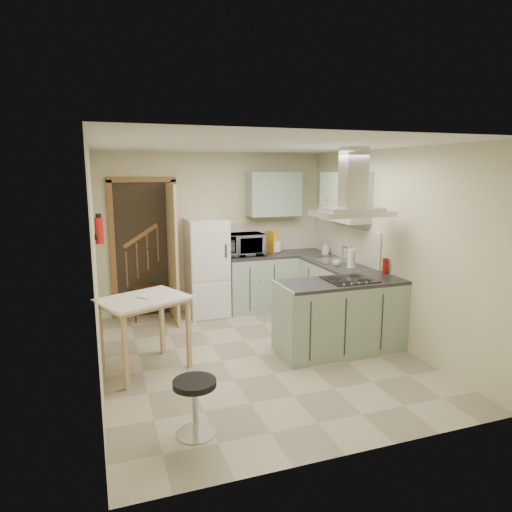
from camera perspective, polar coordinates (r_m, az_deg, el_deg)
name	(u,v)px	position (r m, az deg, el deg)	size (l,w,h in m)	color
floor	(258,355)	(5.70, 0.25, -12.33)	(4.20, 4.20, 0.00)	tan
ceiling	(258,145)	(5.25, 0.28, 13.65)	(4.20, 4.20, 0.00)	silver
back_wall	(214,232)	(7.32, -5.24, 2.97)	(3.60, 3.60, 0.00)	beige
left_wall	(96,265)	(5.04, -19.41, -1.13)	(4.20, 4.20, 0.00)	beige
right_wall	(389,247)	(6.17, 16.24, 1.13)	(4.20, 4.20, 0.00)	beige
doorway	(145,249)	(7.14, -13.75, 0.89)	(1.10, 0.12, 2.10)	brown
fridge	(207,267)	(7.08, -6.15, -1.43)	(0.60, 0.60, 1.50)	white
counter_back	(259,282)	(7.38, 0.42, -3.25)	(1.08, 0.60, 0.90)	#9EB2A0
counter_right	(325,287)	(7.11, 8.67, -3.91)	(0.60, 1.95, 0.90)	#9EB2A0
splashback	(271,236)	(7.61, 1.82, 2.55)	(1.68, 0.02, 0.50)	beige
wall_cabinet_back	(274,194)	(7.39, 2.24, 7.75)	(0.85, 0.35, 0.70)	#9EB2A0
wall_cabinet_right	(345,197)	(6.72, 11.06, 7.27)	(0.35, 0.90, 0.70)	#9EB2A0
peninsula	(341,316)	(5.79, 10.55, -7.37)	(1.55, 0.65, 0.90)	#9EB2A0
hob	(349,280)	(5.72, 11.57, -2.90)	(0.58, 0.50, 0.01)	black
extractor_hood	(352,213)	(5.59, 11.89, 5.24)	(0.90, 0.55, 0.10)	silver
sink	(332,261)	(6.86, 9.46, -0.58)	(0.45, 0.40, 0.01)	silver
fire_extinguisher	(99,231)	(5.89, -19.00, 3.00)	(0.10, 0.10, 0.32)	#B2140F
drop_leaf_table	(145,334)	(5.31, -13.69, -9.50)	(0.90, 0.68, 0.85)	tan
bentwood_chair	(146,287)	(7.10, -13.58, -3.80)	(0.43, 0.43, 0.98)	#452817
stool	(195,407)	(4.11, -7.62, -18.22)	(0.37, 0.37, 0.50)	black
microwave	(244,244)	(7.20, -1.55, 1.45)	(0.62, 0.42, 0.34)	black
kettle	(277,247)	(7.43, 2.60, 1.19)	(0.14, 0.14, 0.21)	white
cereal_box	(272,242)	(7.47, 1.96, 1.79)	(0.09, 0.23, 0.34)	gold
soap_bottle	(325,248)	(7.35, 8.64, 0.96)	(0.09, 0.09, 0.20)	silver
paper_towel	(351,258)	(6.40, 11.85, -0.30)	(0.11, 0.11, 0.27)	silver
cup	(337,263)	(6.50, 10.03, -0.88)	(0.11, 0.11, 0.09)	white
red_bottle	(385,266)	(6.17, 15.85, -1.20)	(0.07, 0.07, 0.20)	#A6130E
book	(141,295)	(5.14, -14.17, -4.72)	(0.14, 0.19, 0.09)	maroon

